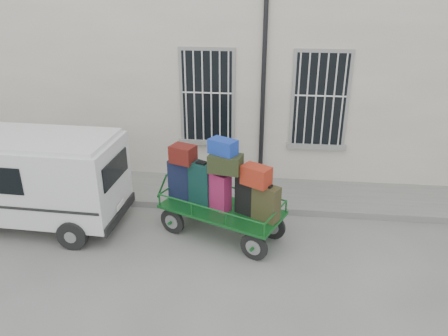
% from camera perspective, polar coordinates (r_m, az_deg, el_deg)
% --- Properties ---
extents(ground, '(80.00, 80.00, 0.00)m').
position_cam_1_polar(ground, '(8.90, -2.23, -9.90)').
color(ground, '#63635E').
rests_on(ground, ground).
extents(building, '(24.00, 5.15, 6.00)m').
position_cam_1_polar(building, '(13.02, 1.24, 15.16)').
color(building, '#BCB2A1').
rests_on(building, ground).
extents(sidewalk, '(24.00, 1.70, 0.15)m').
position_cam_1_polar(sidewalk, '(10.75, -0.51, -3.13)').
color(sidewalk, slate).
rests_on(sidewalk, ground).
extents(luggage_cart, '(2.87, 1.99, 2.13)m').
position_cam_1_polar(luggage_cart, '(8.67, -0.44, -2.92)').
color(luggage_cart, black).
rests_on(luggage_cart, ground).
extents(van, '(4.05, 1.94, 2.00)m').
position_cam_1_polar(van, '(9.97, -24.34, -0.76)').
color(van, silver).
rests_on(van, ground).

